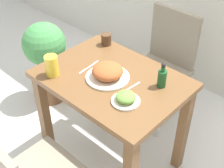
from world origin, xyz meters
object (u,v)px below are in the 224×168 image
at_px(chair_far, 163,61).
at_px(juice_glass, 52,66).
at_px(drink_cup, 106,39).
at_px(sauce_bottle, 162,78).
at_px(side_plate, 126,98).
at_px(food_plate, 108,73).
at_px(potted_plant_left, 46,57).

xyz_separation_m(chair_far, juice_glass, (-0.21, -0.88, 0.30)).
distance_m(drink_cup, sauce_bottle, 0.57).
relative_size(chair_far, side_plate, 5.59).
xyz_separation_m(chair_far, drink_cup, (-0.22, -0.40, 0.27)).
distance_m(side_plate, drink_cup, 0.62).
xyz_separation_m(drink_cup, sauce_bottle, (0.55, -0.12, 0.02)).
xyz_separation_m(food_plate, sauce_bottle, (0.28, 0.15, 0.02)).
bearing_deg(sauce_bottle, drink_cup, 167.32).
relative_size(chair_far, sauce_bottle, 5.60).
xyz_separation_m(side_plate, sauce_bottle, (0.06, 0.24, 0.03)).
xyz_separation_m(chair_far, side_plate, (0.27, -0.77, 0.26)).
xyz_separation_m(juice_glass, sauce_bottle, (0.54, 0.35, -0.00)).
xyz_separation_m(food_plate, drink_cup, (-0.28, 0.28, -0.00)).
relative_size(chair_far, juice_glass, 6.78).
xyz_separation_m(sauce_bottle, potted_plant_left, (-1.14, 0.01, -0.36)).
bearing_deg(side_plate, sauce_bottle, 76.67).
bearing_deg(sauce_bottle, juice_glass, -146.89).
relative_size(side_plate, sauce_bottle, 1.00).
bearing_deg(drink_cup, chair_far, 61.13).
bearing_deg(sauce_bottle, food_plate, -151.08).
distance_m(food_plate, juice_glass, 0.33).
xyz_separation_m(drink_cup, juice_glass, (0.01, -0.48, 0.03)).
height_order(side_plate, sauce_bottle, sauce_bottle).
height_order(chair_far, side_plate, chair_far).
bearing_deg(potted_plant_left, juice_glass, -30.96).
distance_m(side_plate, juice_glass, 0.50).
height_order(juice_glass, sauce_bottle, sauce_bottle).
relative_size(side_plate, juice_glass, 1.21).
xyz_separation_m(drink_cup, potted_plant_left, (-0.59, -0.12, -0.34)).
distance_m(drink_cup, potted_plant_left, 0.69).
height_order(chair_far, sauce_bottle, sauce_bottle).
relative_size(drink_cup, sauce_bottle, 0.50).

